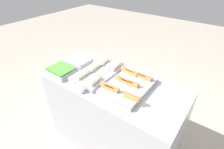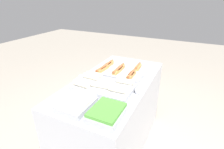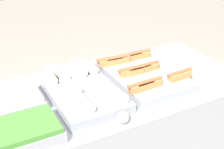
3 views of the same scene
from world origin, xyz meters
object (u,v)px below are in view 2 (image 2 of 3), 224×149
(tray_hotdogs, at_px, (119,71))
(tray_side_back, at_px, (77,104))
(tray_side_front, at_px, (107,113))
(serving_spoon_near, at_px, (138,91))
(serving_spoon_far, at_px, (80,78))
(tray_wraps, at_px, (102,86))

(tray_hotdogs, relative_size, tray_side_back, 1.91)
(tray_side_front, distance_m, tray_side_back, 0.26)
(serving_spoon_near, bearing_deg, tray_hotdogs, 45.44)
(tray_side_front, relative_size, serving_spoon_far, 1.12)
(tray_hotdogs, relative_size, serving_spoon_far, 2.14)
(tray_hotdogs, relative_size, tray_wraps, 0.97)
(tray_wraps, distance_m, tray_side_front, 0.41)
(tray_side_front, xyz_separation_m, tray_side_back, (0.00, 0.26, 0.00))
(tray_wraps, height_order, tray_side_back, tray_wraps)
(tray_side_front, height_order, serving_spoon_near, tray_side_front)
(serving_spoon_near, bearing_deg, serving_spoon_far, 89.48)
(tray_wraps, bearing_deg, serving_spoon_near, -78.87)
(tray_hotdogs, relative_size, tray_side_front, 1.91)
(tray_hotdogs, height_order, serving_spoon_near, tray_hotdogs)
(tray_wraps, distance_m, tray_side_back, 0.34)
(tray_hotdogs, xyz_separation_m, tray_wraps, (-0.38, 0.00, -0.00))
(tray_hotdogs, bearing_deg, tray_side_front, -163.02)
(tray_side_back, bearing_deg, serving_spoon_near, -42.10)
(tray_side_back, bearing_deg, tray_wraps, -6.97)
(tray_hotdogs, height_order, serving_spoon_far, tray_hotdogs)
(tray_side_back, relative_size, serving_spoon_near, 1.19)
(tray_hotdogs, distance_m, tray_wraps, 0.38)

